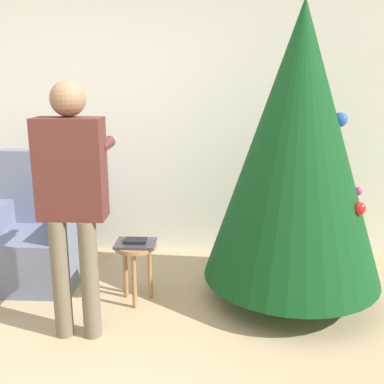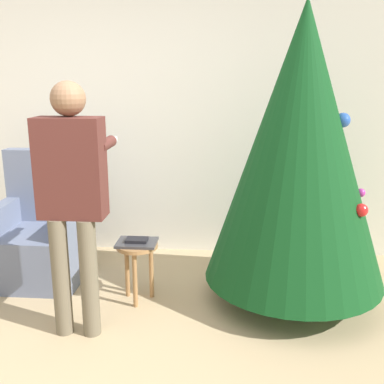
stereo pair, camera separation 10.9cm
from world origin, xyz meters
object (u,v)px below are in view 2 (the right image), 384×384
(christmas_tree, at_px, (299,147))
(side_stool, at_px, (137,256))
(person_standing, at_px, (72,188))
(armchair, at_px, (42,237))

(christmas_tree, relative_size, side_stool, 4.78)
(christmas_tree, xyz_separation_m, person_standing, (-1.52, -0.55, -0.20))
(armchair, height_order, person_standing, person_standing)
(christmas_tree, xyz_separation_m, side_stool, (-1.20, -0.11, -0.85))
(christmas_tree, height_order, armchair, christmas_tree)
(person_standing, height_order, side_stool, person_standing)
(christmas_tree, relative_size, person_standing, 1.33)
(christmas_tree, bearing_deg, person_standing, -160.00)
(person_standing, bearing_deg, side_stool, 54.10)
(armchair, distance_m, side_stool, 0.99)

